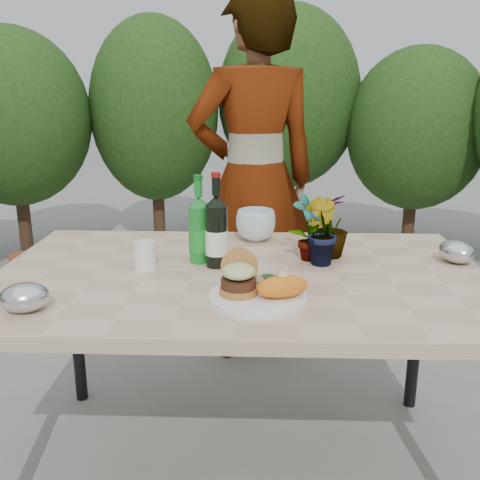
{
  "coord_description": "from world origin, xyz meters",
  "views": [
    {
      "loc": [
        0.06,
        -1.65,
        1.32
      ],
      "look_at": [
        0.0,
        -0.08,
        0.88
      ],
      "focal_mm": 40.0,
      "sensor_mm": 36.0,
      "label": 1
    }
  ],
  "objects_px": {
    "patio_table": "(241,288)",
    "wine_bottle": "(217,233)",
    "dinner_plate": "(258,296)",
    "person": "(254,181)"
  },
  "relations": [
    {
      "from": "patio_table",
      "to": "wine_bottle",
      "type": "xyz_separation_m",
      "value": [
        -0.08,
        0.06,
        0.17
      ]
    },
    {
      "from": "dinner_plate",
      "to": "wine_bottle",
      "type": "xyz_separation_m",
      "value": [
        -0.14,
        0.29,
        0.11
      ]
    },
    {
      "from": "wine_bottle",
      "to": "dinner_plate",
      "type": "bearing_deg",
      "value": -73.91
    },
    {
      "from": "patio_table",
      "to": "wine_bottle",
      "type": "relative_size",
      "value": 5.07
    },
    {
      "from": "patio_table",
      "to": "dinner_plate",
      "type": "bearing_deg",
      "value": -76.44
    },
    {
      "from": "dinner_plate",
      "to": "wine_bottle",
      "type": "bearing_deg",
      "value": 115.58
    },
    {
      "from": "patio_table",
      "to": "dinner_plate",
      "type": "height_order",
      "value": "dinner_plate"
    },
    {
      "from": "dinner_plate",
      "to": "person",
      "type": "bearing_deg",
      "value": 91.18
    },
    {
      "from": "wine_bottle",
      "to": "person",
      "type": "relative_size",
      "value": 0.18
    },
    {
      "from": "wine_bottle",
      "to": "person",
      "type": "xyz_separation_m",
      "value": [
        0.12,
        0.87,
        0.03
      ]
    }
  ]
}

